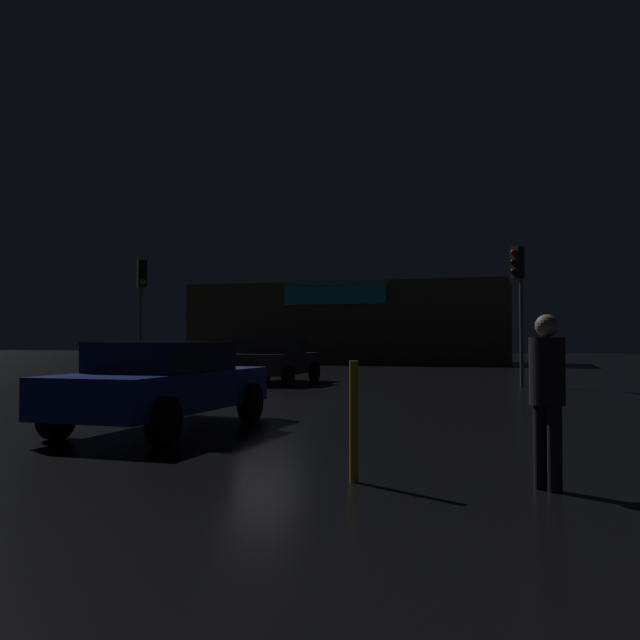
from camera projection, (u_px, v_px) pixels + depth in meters
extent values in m
plane|color=black|center=(247.00, 400.00, 16.83)|extent=(120.00, 120.00, 0.00)
cube|color=brown|center=(350.00, 324.00, 43.96)|extent=(19.30, 6.68, 4.82)
cube|color=#33CCF2|center=(335.00, 295.00, 40.67)|extent=(6.08, 0.24, 1.07)
cylinder|color=#595B60|center=(140.00, 320.00, 25.32)|extent=(0.13, 0.13, 4.28)
cube|color=black|center=(142.00, 274.00, 25.22)|extent=(0.41, 0.41, 0.97)
sphere|color=black|center=(143.00, 265.00, 25.09)|extent=(0.20, 0.20, 0.20)
sphere|color=black|center=(143.00, 273.00, 25.08)|extent=(0.20, 0.20, 0.20)
sphere|color=#19D13F|center=(143.00, 281.00, 25.08)|extent=(0.20, 0.20, 0.20)
cylinder|color=#595B60|center=(522.00, 317.00, 21.41)|extent=(0.12, 0.12, 4.25)
cube|color=black|center=(517.00, 263.00, 21.38)|extent=(0.41, 0.41, 0.97)
sphere|color=red|center=(513.00, 253.00, 21.31)|extent=(0.20, 0.20, 0.20)
sphere|color=black|center=(514.00, 262.00, 21.30)|extent=(0.20, 0.20, 0.20)
sphere|color=black|center=(514.00, 272.00, 21.29)|extent=(0.20, 0.20, 0.20)
cube|color=navy|center=(163.00, 390.00, 11.28)|extent=(1.81, 4.45, 0.60)
cube|color=black|center=(163.00, 357.00, 11.28)|extent=(1.61, 2.14, 0.47)
cylinder|color=black|center=(164.00, 421.00, 9.61)|extent=(0.23, 0.67, 0.67)
cylinder|color=black|center=(56.00, 416.00, 10.16)|extent=(0.23, 0.67, 0.67)
cylinder|color=black|center=(250.00, 402.00, 12.39)|extent=(0.23, 0.67, 0.67)
cylinder|color=black|center=(162.00, 400.00, 12.94)|extent=(0.23, 0.67, 0.67)
cube|color=black|center=(276.00, 363.00, 23.09)|extent=(1.81, 3.95, 0.66)
cube|color=black|center=(274.00, 346.00, 22.88)|extent=(1.62, 1.86, 0.47)
cylinder|color=black|center=(265.00, 371.00, 24.59)|extent=(0.22, 0.65, 0.65)
cylinder|color=black|center=(314.00, 372.00, 24.05)|extent=(0.22, 0.65, 0.65)
cylinder|color=black|center=(234.00, 375.00, 22.11)|extent=(0.22, 0.65, 0.65)
cylinder|color=black|center=(288.00, 376.00, 21.57)|extent=(0.22, 0.65, 0.65)
cylinder|color=black|center=(541.00, 446.00, 6.81)|extent=(0.14, 0.14, 0.82)
cylinder|color=black|center=(555.00, 449.00, 6.68)|extent=(0.14, 0.14, 0.82)
cylinder|color=black|center=(547.00, 371.00, 6.77)|extent=(0.48, 0.48, 0.65)
sphere|color=tan|center=(547.00, 326.00, 6.78)|extent=(0.22, 0.22, 0.22)
cylinder|color=gold|center=(354.00, 421.00, 7.14)|extent=(0.09, 0.09, 1.23)
cylinder|color=gold|center=(179.00, 364.00, 25.77)|extent=(0.12, 0.12, 1.03)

